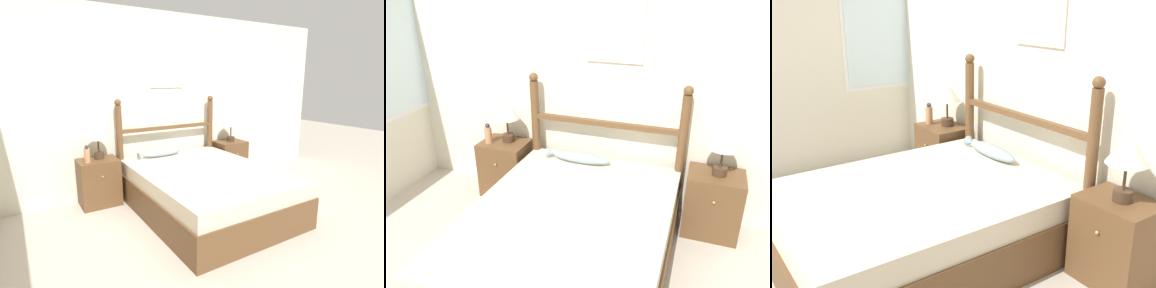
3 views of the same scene
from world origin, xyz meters
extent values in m
cube|color=beige|center=(0.00, 1.73, 1.27)|extent=(6.40, 0.06, 2.55)
cube|color=beige|center=(0.16, 1.69, 1.77)|extent=(0.54, 0.02, 0.56)
cube|color=silver|center=(0.16, 1.68, 1.77)|extent=(0.48, 0.01, 0.50)
cube|color=white|center=(-2.10, 1.38, 1.49)|extent=(0.01, 0.94, 1.31)
cube|color=silver|center=(-2.09, 1.38, 1.49)|extent=(0.01, 0.86, 1.23)
cube|color=brown|center=(0.11, 0.59, 0.18)|extent=(1.57, 2.06, 0.36)
cube|color=beige|center=(0.11, 0.59, 0.45)|extent=(1.53, 2.02, 0.18)
cylinder|color=brown|center=(-0.63, 1.58, 0.64)|extent=(0.08, 0.08, 1.28)
sphere|color=brown|center=(-0.63, 1.58, 1.32)|extent=(0.09, 0.09, 0.09)
cylinder|color=brown|center=(0.85, 1.58, 0.64)|extent=(0.08, 0.08, 1.28)
sphere|color=brown|center=(0.85, 1.58, 1.32)|extent=(0.09, 0.09, 0.09)
cube|color=brown|center=(0.11, 1.58, 0.92)|extent=(1.48, 0.06, 0.05)
cube|color=brown|center=(-0.97, 1.48, 0.30)|extent=(0.50, 0.39, 0.61)
sphere|color=tan|center=(-0.97, 1.27, 0.44)|extent=(0.02, 0.02, 0.02)
cube|color=brown|center=(1.19, 1.48, 0.30)|extent=(0.50, 0.39, 0.61)
sphere|color=tan|center=(1.19, 1.27, 0.44)|extent=(0.02, 0.02, 0.02)
cylinder|color=#422D1E|center=(-0.93, 1.52, 0.65)|extent=(0.13, 0.13, 0.08)
cylinder|color=#422D1E|center=(-0.93, 1.52, 0.78)|extent=(0.02, 0.02, 0.18)
cone|color=beige|center=(-0.93, 1.52, 0.96)|extent=(0.27, 0.27, 0.19)
cylinder|color=#422D1E|center=(1.20, 1.47, 0.65)|extent=(0.13, 0.13, 0.08)
cylinder|color=#422D1E|center=(1.20, 1.47, 0.78)|extent=(0.02, 0.02, 0.18)
cone|color=beige|center=(1.20, 1.47, 0.96)|extent=(0.27, 0.27, 0.19)
cylinder|color=tan|center=(-1.10, 1.40, 0.70)|extent=(0.08, 0.08, 0.18)
sphere|color=#333338|center=(-1.10, 1.40, 0.81)|extent=(0.05, 0.05, 0.05)
ellipsoid|color=#8499A3|center=(-0.08, 1.42, 0.60)|extent=(0.58, 0.14, 0.11)
cone|color=#8499A3|center=(-0.40, 1.42, 0.60)|extent=(0.07, 0.10, 0.10)
camera|label=1|loc=(-1.86, -2.31, 1.64)|focal=28.00mm
camera|label=2|loc=(1.00, -1.70, 2.21)|focal=35.00mm
camera|label=3|loc=(2.78, -0.87, 1.87)|focal=42.00mm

